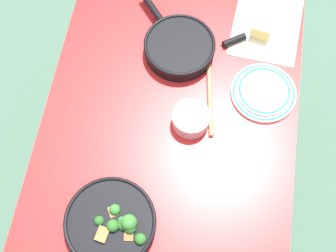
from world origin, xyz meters
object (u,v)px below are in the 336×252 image
skillet_eggs (179,47)px  wooden_spoon (209,75)px  dinner_plate_stack (264,92)px  prep_bowl_steel (191,119)px  skillet_broccoli (112,224)px  cheese_block (263,25)px  grater_knife (250,35)px

skillet_eggs → wooden_spoon: size_ratio=0.93×
dinner_plate_stack → prep_bowl_steel: size_ratio=1.80×
skillet_broccoli → dinner_plate_stack: (0.51, -0.40, -0.01)m
cheese_block → dinner_plate_stack: bearing=-174.0°
skillet_broccoli → wooden_spoon: bearing=124.6°
skillet_eggs → cheese_block: bearing=-103.6°
grater_knife → prep_bowl_steel: (-0.36, 0.16, 0.02)m
cheese_block → skillet_eggs: bearing=116.4°
dinner_plate_stack → prep_bowl_steel: bearing=122.2°
grater_knife → wooden_spoon: bearing=-156.9°
grater_knife → cheese_block: bearing=7.2°
wooden_spoon → grater_knife: 0.22m
cheese_block → skillet_broccoli: bearing=153.8°
prep_bowl_steel → cheese_block: bearing=-26.6°
cheese_block → prep_bowl_steel: bearing=153.4°
skillet_broccoli → wooden_spoon: 0.59m
dinner_plate_stack → skillet_eggs: bearing=68.8°
grater_knife → prep_bowl_steel: size_ratio=2.14×
skillet_eggs → wooden_spoon: 0.14m
skillet_eggs → dinner_plate_stack: bearing=-151.2°
skillet_broccoli → grater_knife: bearing=121.5°
cheese_block → prep_bowl_steel: same height
skillet_eggs → prep_bowl_steel: 0.27m
cheese_block → grater_knife: bearing=131.1°
wooden_spoon → cheese_block: size_ratio=3.37×
skillet_eggs → cheese_block: (0.14, -0.28, 0.00)m
cheese_block → prep_bowl_steel: 0.44m
cheese_block → dinner_plate_stack: size_ratio=0.48×
skillet_eggs → cheese_block: size_ratio=3.14×
skillet_broccoli → prep_bowl_steel: size_ratio=3.03×
skillet_broccoli → dinner_plate_stack: size_ratio=1.68×
grater_knife → dinner_plate_stack: bearing=-106.8°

